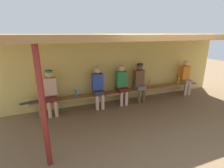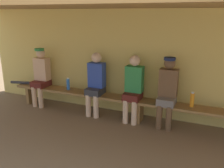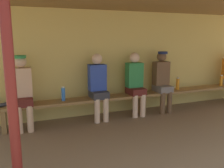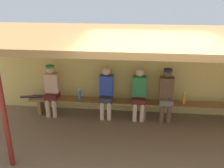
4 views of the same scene
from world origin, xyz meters
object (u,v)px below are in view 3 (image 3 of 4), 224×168
Objects in this scene: support_post at (12,98)px; water_bottle_green at (221,81)px; player_rightmost at (98,84)px; player_in_blue at (22,89)px; player_in_red at (135,81)px; water_bottle_orange at (178,84)px; bench at (141,97)px; player_middle at (162,79)px; water_bottle_clear at (63,94)px.

support_post reaches higher than water_bottle_green.
player_rightmost is at bearing 53.25° from support_post.
player_in_blue is 4.95× the size of water_bottle_green.
player_in_red is 4.78× the size of water_bottle_orange.
bench is 0.37m from player_in_red.
player_in_blue reaches higher than water_bottle_orange.
player_middle is 4.93× the size of water_bottle_clear.
player_in_red is at bearing -178.36° from water_bottle_orange.
player_in_blue is at bearing 179.92° from bench.
player_in_blue is 1.01× the size of player_in_red.
water_bottle_green is at bearing -0.35° from player_rightmost.
water_bottle_clear is (-1.53, 0.02, -0.14)m from player_in_red.
water_bottle_clear is 1.00× the size of water_bottle_green.
player_rightmost is 1.96m from water_bottle_orange.
player_in_blue is 1.01× the size of player_rightmost.
player_middle is 0.48m from water_bottle_orange.
water_bottle_clear is at bearing 179.37° from bench.
player_middle reaches higher than water_bottle_orange.
player_in_blue is 1.42m from player_rightmost.
water_bottle_green is at bearing -0.25° from player_in_blue.
support_post is 1.64× the size of player_middle.
bench is 4.49× the size of player_in_red.
player_in_blue is at bearing 86.02° from support_post.
water_bottle_clear is (0.73, 0.01, -0.16)m from player_in_blue.
player_in_blue reaches higher than player_in_red.
player_in_blue is at bearing 179.98° from player_rightmost.
water_bottle_orange is (1.12, 0.03, -0.14)m from player_in_red.
player_middle is 0.67m from player_in_red.
player_in_blue reaches higher than bench.
player_in_red is at bearing 0.00° from player_rightmost.
bench is 21.47× the size of water_bottle_orange.
bench is 4.49× the size of player_rightmost.
player_rightmost is 4.78× the size of water_bottle_orange.
player_in_blue is 2.26m from player_in_red.
support_post is at bearing -93.98° from player_in_blue.
player_in_blue is (-2.93, 0.00, 0.00)m from player_middle.
support_post is at bearing -145.60° from player_middle.
player_in_red is 2.40m from water_bottle_green.
water_bottle_green is at bearing -0.47° from player_in_red.
water_bottle_green is at bearing -2.32° from water_bottle_orange.
player_in_red is 4.89× the size of water_bottle_clear.
player_middle is 1.73m from water_bottle_green.
water_bottle_green is (2.24, -0.02, 0.20)m from bench.
player_in_blue is at bearing -179.47° from water_bottle_orange.
player_in_blue reaches higher than water_bottle_green.
support_post is 5.26m from water_bottle_green.
player_in_red is 1.54m from water_bottle_clear.
water_bottle_orange is (0.97, 0.04, 0.21)m from bench.
player_rightmost reaches higher than bench.
player_middle is 4.81× the size of water_bottle_orange.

